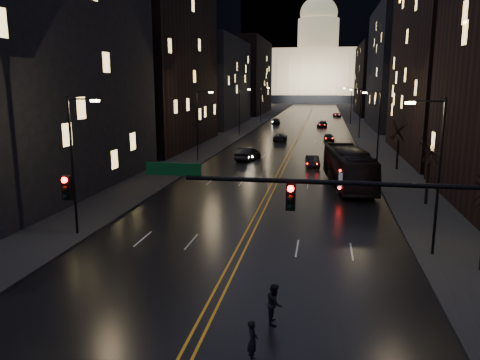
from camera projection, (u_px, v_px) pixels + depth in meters
The scene contains 36 objects.
ground at pixel (202, 327), 19.04m from camera, with size 900.00×900.00×0.00m, color black.
road at pixel (309, 116), 144.40m from camera, with size 20.00×320.00×0.02m, color black.
sidewalk_left at pixel (264, 115), 146.79m from camera, with size 8.00×320.00×0.16m, color black.
sidewalk_right at pixel (355, 116), 141.97m from camera, with size 8.00×320.00×0.16m, color black.
center_line at pixel (309, 116), 144.39m from camera, with size 0.62×320.00×0.01m, color orange.
building_left_near at pixel (34, 69), 41.65m from camera, with size 12.00×28.00×22.00m, color black.
building_left_mid at pixel (157, 56), 71.90m from camera, with size 12.00×30.00×28.00m, color black.
building_left_far at pixel (214, 83), 109.35m from camera, with size 12.00×34.00×20.00m, color black.
building_left_dist at pixel (247, 77), 155.23m from camera, with size 12.00×40.00×24.00m, color black.
building_right_tall at pixel (458, 10), 59.82m from camera, with size 12.00×30.00×38.00m, color black.
building_right_mid at pixel (402, 69), 101.52m from camera, with size 12.00×34.00×26.00m, color black.
building_right_dist at pixel (378, 80), 148.21m from camera, with size 12.00×40.00×22.00m, color black.
mountain_ridge at pixel (373, 12), 365.48m from camera, with size 520.00×60.00×130.00m, color black.
capitol at pixel (317, 70), 256.65m from camera, with size 90.00×50.00×58.50m.
traffic_signal at pixel (357, 213), 17.00m from camera, with size 17.29×0.45×7.00m.
streetlamp_right_near at pixel (436, 169), 25.80m from camera, with size 2.13×0.25×9.00m.
streetlamp_left_near at pixel (75, 159), 29.52m from camera, with size 2.13×0.25×9.00m.
streetlamp_right_mid at pixel (377, 124), 54.73m from camera, with size 2.13×0.25×9.00m.
streetlamp_left_mid at pixel (199, 122), 58.45m from camera, with size 2.13×0.25×9.00m.
streetlamp_right_far at pixel (359, 110), 83.66m from camera, with size 2.13×0.25×9.00m.
streetlamp_left_far at pixel (240, 109), 87.38m from camera, with size 2.13×0.25×9.00m.
streetlamp_right_dist at pixel (350, 104), 112.59m from camera, with size 2.13×0.25×9.00m.
streetlamp_left_dist at pixel (261, 103), 116.31m from camera, with size 2.13×0.25×9.00m.
tree_right_mid at pixel (430, 150), 37.11m from camera, with size 2.40×2.40×6.65m.
tree_right_far at pixel (399, 131), 52.54m from camera, with size 2.40×2.40×6.65m.
bus at pixel (348, 167), 44.89m from camera, with size 3.08×13.18×3.67m, color black.
oncoming_car_a at pixel (250, 153), 61.00m from camera, with size 1.96×4.88×1.66m, color black.
oncoming_car_b at pixel (246, 154), 60.64m from camera, with size 1.76×5.05×1.66m, color black.
oncoming_car_c at pixel (280, 137), 81.16m from camera, with size 2.26×4.91×1.37m, color black.
oncoming_car_d at pixel (276, 121), 115.05m from camera, with size 2.01×4.95×1.44m, color black.
receding_car_a at pixel (313, 161), 55.54m from camera, with size 1.45×4.15×1.37m, color black.
receding_car_b at pixel (329, 137), 80.66m from camera, with size 1.60×3.97×1.35m, color black.
receding_car_c at pixel (322, 124), 106.62m from camera, with size 1.93×4.75×1.38m, color black.
receding_car_d at pixel (337, 115), 139.89m from camera, with size 2.05×4.45×1.24m, color black.
pedestrian_a at pixel (252, 341), 16.55m from camera, with size 0.57×0.37×1.57m, color black.
pedestrian_b at pixel (275, 303), 19.23m from camera, with size 0.83×0.45×1.70m, color black.
Camera 1 is at (4.60, -16.90, 9.70)m, focal length 35.00 mm.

